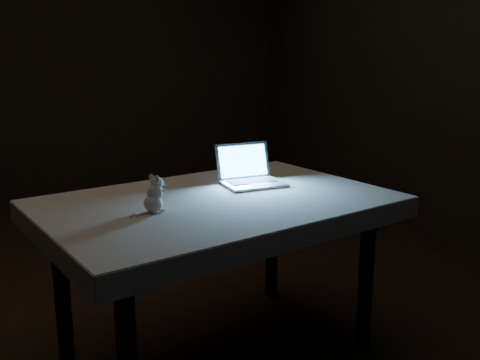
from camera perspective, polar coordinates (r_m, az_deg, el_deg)
floor at (r=3.00m, az=-10.96°, el=-13.32°), size 5.00×5.00×0.00m
back_wall at (r=5.14m, az=-19.52°, el=12.23°), size 4.50×0.04×2.60m
right_wall at (r=3.92m, az=22.30°, el=11.90°), size 0.04×5.00×2.60m
table at (r=2.39m, az=-2.38°, el=-10.54°), size 1.47×1.07×0.73m
tablecloth at (r=2.27m, az=-4.95°, el=-3.17°), size 1.54×1.11×0.09m
laptop at (r=2.47m, az=1.48°, el=1.53°), size 0.28×0.25×0.19m
plush_mouse at (r=2.08m, az=-9.29°, el=-1.47°), size 0.12×0.12×0.15m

